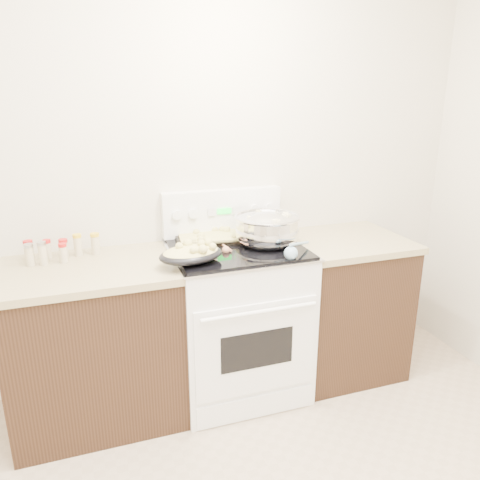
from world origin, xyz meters
name	(u,v)px	position (x,y,z in m)	size (l,w,h in m)	color
room_shell	(287,137)	(0.00, 0.00, 1.70)	(4.10, 3.60, 2.75)	beige
counter_left	(97,343)	(-0.48, 1.43, 0.46)	(0.93, 0.67, 0.92)	black
counter_right	(341,304)	(1.08, 1.43, 0.46)	(0.73, 0.67, 0.92)	black
kitchen_range	(237,317)	(0.35, 1.42, 0.49)	(0.78, 0.73, 1.22)	white
mixing_bowl	(267,230)	(0.53, 1.41, 1.03)	(0.42, 0.42, 0.23)	silver
roasting_pan	(191,253)	(0.04, 1.26, 0.99)	(0.38, 0.30, 0.11)	black
baking_sheet	(210,237)	(0.24, 1.60, 0.96)	(0.44, 0.33, 0.06)	black
wooden_spoon	(225,248)	(0.26, 1.39, 0.95)	(0.06, 0.25, 0.04)	tan
blue_ladle	(292,252)	(0.57, 1.15, 0.98)	(0.22, 0.19, 0.09)	#779BB2
spice_jars	(57,249)	(-0.63, 1.60, 0.98)	(0.40, 0.15, 0.13)	#BFB28C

